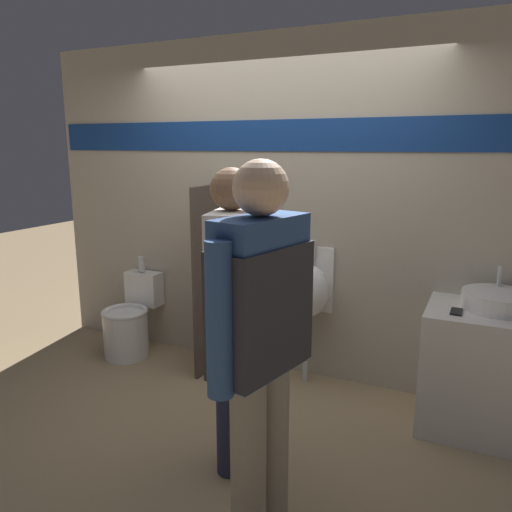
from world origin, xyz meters
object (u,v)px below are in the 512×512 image
object	(u,v)px
sink_basin	(497,301)
person_in_vest	(260,334)
cell_phone	(456,312)
person_with_lanyard	(233,309)
urinal_near_counter	(308,291)
toilet	(130,323)

from	to	relation	value
sink_basin	person_in_vest	world-z (taller)	person_in_vest
sink_basin	person_in_vest	distance (m)	1.84
cell_phone	person_in_vest	world-z (taller)	person_in_vest
person_in_vest	person_with_lanyard	size ratio (longest dim) A/B	1.03
sink_basin	urinal_near_counter	world-z (taller)	urinal_near_counter
urinal_near_counter	person_in_vest	distance (m)	1.74
sink_basin	person_with_lanyard	bearing A→B (deg)	-141.05
cell_phone	toilet	size ratio (longest dim) A/B	0.16
sink_basin	toilet	size ratio (longest dim) A/B	0.51
cell_phone	toilet	bearing A→B (deg)	177.78
person_with_lanyard	urinal_near_counter	bearing A→B (deg)	-14.54
person_in_vest	sink_basin	bearing A→B (deg)	-18.20
toilet	person_with_lanyard	xyz separation A→B (m)	(1.59, -1.01, 0.67)
toilet	person_with_lanyard	bearing A→B (deg)	-32.30
person_in_vest	person_with_lanyard	distance (m)	0.62
person_with_lanyard	sink_basin	bearing A→B (deg)	-64.56
sink_basin	toilet	distance (m)	2.99
sink_basin	urinal_near_counter	bearing A→B (deg)	175.36
urinal_near_counter	person_in_vest	world-z (taller)	person_in_vest
sink_basin	cell_phone	bearing A→B (deg)	-141.24
urinal_near_counter	person_with_lanyard	xyz separation A→B (m)	(-0.02, -1.19, 0.21)
cell_phone	person_with_lanyard	xyz separation A→B (m)	(-1.11, -0.90, 0.13)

